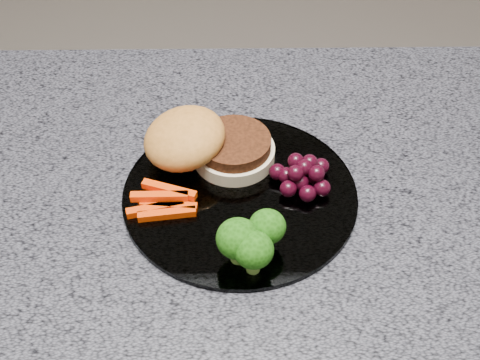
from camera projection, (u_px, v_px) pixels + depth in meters
countertop at (169, 218)px, 0.75m from camera, size 1.20×0.60×0.04m
plate at (240, 195)px, 0.74m from camera, size 0.26×0.26×0.01m
burger at (202, 145)px, 0.76m from camera, size 0.16×0.11×0.05m
carrot_sticks at (164, 202)px, 0.72m from camera, size 0.08×0.05×0.02m
broccoli at (251, 240)px, 0.65m from camera, size 0.07×0.07×0.05m
grape_bunch at (303, 175)px, 0.74m from camera, size 0.07×0.06×0.03m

